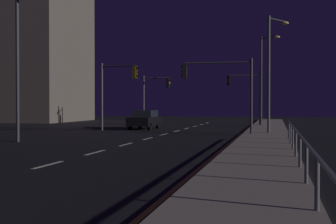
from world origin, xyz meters
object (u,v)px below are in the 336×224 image
traffic_light_near_left (155,91)px  street_lamp_corner (264,72)px  building_distant (5,20)px  street_lamp_mid_block (21,52)px  street_lamp_across_street (272,63)px  traffic_light_mid_right (245,88)px  traffic_light_near_right (117,83)px  car_oncoming (145,119)px  traffic_light_overhead_east (219,80)px

traffic_light_near_left → street_lamp_corner: bearing=-9.0°
street_lamp_corner → building_distant: bearing=165.6°
street_lamp_mid_block → traffic_light_near_left: bearing=86.0°
street_lamp_across_street → traffic_light_mid_right: bearing=101.7°
traffic_light_near_right → car_oncoming: bearing=62.2°
traffic_light_overhead_east → traffic_light_near_left: bearing=119.6°
traffic_light_mid_right → traffic_light_near_right: size_ratio=0.94×
car_oncoming → traffic_light_near_left: bearing=98.9°
traffic_light_near_right → street_lamp_corner: bearing=39.8°
traffic_light_near_left → traffic_light_near_right: size_ratio=0.94×
traffic_light_near_right → building_distant: (-21.18, 17.33, 9.07)m
car_oncoming → building_distant: building_distant is taller
building_distant → traffic_light_overhead_east: bearing=-35.3°
car_oncoming → traffic_light_near_left: 8.64m
traffic_light_overhead_east → traffic_light_near_right: 9.06m
traffic_light_near_left → traffic_light_near_right: bearing=-90.8°
street_lamp_across_street → traffic_light_near_left: bearing=132.0°
traffic_light_near_right → street_lamp_corner: size_ratio=0.65×
street_lamp_across_street → street_lamp_corner: street_lamp_corner is taller
traffic_light_near_right → street_lamp_across_street: 11.94m
car_oncoming → street_lamp_across_street: street_lamp_across_street is taller
traffic_light_overhead_east → building_distant: bearing=144.7°
street_lamp_across_street → car_oncoming: bearing=155.4°
traffic_light_mid_right → traffic_light_near_right: bearing=-131.2°
traffic_light_mid_right → street_lamp_corner: street_lamp_corner is taller
traffic_light_near_left → traffic_light_overhead_east: 16.56m
car_oncoming → traffic_light_near_right: (-1.42, -2.70, 2.86)m
traffic_light_near_right → street_lamp_mid_block: size_ratio=0.64×
traffic_light_near_left → building_distant: (-21.33, 6.50, 9.29)m
car_oncoming → street_lamp_across_street: bearing=-24.6°
car_oncoming → traffic_light_overhead_east: size_ratio=0.91×
traffic_light_near_left → street_lamp_corner: size_ratio=0.61×
traffic_light_mid_right → street_lamp_corner: 2.62m
traffic_light_near_right → street_lamp_across_street: size_ratio=0.68×
car_oncoming → street_lamp_mid_block: street_lamp_mid_block is taller
street_lamp_across_street → street_lamp_mid_block: street_lamp_mid_block is taller
street_lamp_across_street → street_lamp_corner: size_ratio=0.96×
traffic_light_mid_right → traffic_light_near_left: 9.00m
street_lamp_across_street → building_distant: 38.97m
street_lamp_corner → traffic_light_near_right: bearing=-140.2°
traffic_light_overhead_east → street_lamp_corner: bearing=78.4°
car_oncoming → traffic_light_overhead_east: bearing=-42.2°
street_lamp_across_street → building_distant: building_distant is taller
street_lamp_corner → street_lamp_mid_block: size_ratio=0.98×
traffic_light_mid_right → building_distant: building_distant is taller
street_lamp_across_street → building_distant: (-32.89, 19.34, 7.95)m
street_lamp_mid_block → building_distant: 35.64m
car_oncoming → traffic_light_near_left: size_ratio=0.89×
traffic_light_mid_right → traffic_light_near_right: 13.88m
traffic_light_mid_right → street_lamp_mid_block: (-10.53, -21.70, 1.28)m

